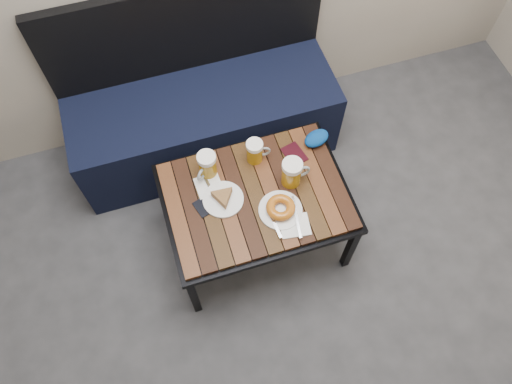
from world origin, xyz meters
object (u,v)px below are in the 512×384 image
object	(u,v)px
bench	(203,115)
plate_bagel	(281,209)
beer_mug_left	(207,165)
passport_navy	(209,204)
plate_pie	(223,198)
passport_burgundy	(294,154)
beer_mug_centre	(255,151)
knit_pouch	(316,138)
cafe_table	(256,199)
beer_mug_right	(292,173)

from	to	relation	value
bench	plate_bagel	world-z (taller)	bench
beer_mug_left	passport_navy	size ratio (longest dim) A/B	1.12
plate_pie	passport_burgundy	size ratio (longest dim) A/B	1.56
bench	passport_navy	distance (m)	0.68
beer_mug_centre	plate_pie	xyz separation A→B (m)	(-0.20, -0.17, -0.04)
beer_mug_left	knit_pouch	size ratio (longest dim) A/B	1.07
beer_mug_left	bench	bearing A→B (deg)	-142.49
cafe_table	plate_bagel	xyz separation A→B (m)	(0.08, -0.11, 0.07)
plate_bagel	beer_mug_right	bearing A→B (deg)	53.53
plate_pie	knit_pouch	bearing A→B (deg)	18.45
knit_pouch	plate_pie	bearing A→B (deg)	-161.55
beer_mug_left	plate_bagel	size ratio (longest dim) A/B	0.54
cafe_table	plate_pie	world-z (taller)	plate_pie
cafe_table	knit_pouch	bearing A→B (deg)	27.69
plate_bagel	passport_burgundy	distance (m)	0.31
beer_mug_centre	passport_navy	size ratio (longest dim) A/B	1.02
passport_burgundy	knit_pouch	world-z (taller)	knit_pouch
bench	passport_navy	bearing A→B (deg)	-100.92
bench	beer_mug_left	bearing A→B (deg)	-99.85
cafe_table	passport_navy	size ratio (longest dim) A/B	6.82
beer_mug_centre	plate_bagel	bearing A→B (deg)	-77.06
cafe_table	passport_navy	distance (m)	0.22
beer_mug_left	knit_pouch	bearing A→B (deg)	138.69
cafe_table	beer_mug_centre	xyz separation A→B (m)	(0.05, 0.19, 0.11)
bench	beer_mug_left	world-z (taller)	bench
cafe_table	beer_mug_left	distance (m)	0.27
beer_mug_centre	knit_pouch	distance (m)	0.31
bench	beer_mug_left	size ratio (longest dim) A/B	10.18
beer_mug_centre	passport_burgundy	xyz separation A→B (m)	(0.18, -0.03, -0.06)
beer_mug_centre	beer_mug_right	xyz separation A→B (m)	(0.12, -0.16, 0.01)
beer_mug_centre	passport_navy	bearing A→B (deg)	-140.05
cafe_table	beer_mug_centre	size ratio (longest dim) A/B	6.71
cafe_table	plate_pie	bearing A→B (deg)	172.48
beer_mug_left	beer_mug_right	distance (m)	0.38
beer_mug_left	passport_navy	xyz separation A→B (m)	(-0.04, -0.16, -0.07)
beer_mug_left	beer_mug_right	world-z (taller)	beer_mug_right
beer_mug_left	beer_mug_centre	distance (m)	0.23
beer_mug_centre	passport_burgundy	world-z (taller)	beer_mug_centre
passport_navy	beer_mug_right	bearing A→B (deg)	73.43
plate_bagel	beer_mug_left	bearing A→B (deg)	131.57
beer_mug_right	plate_pie	size ratio (longest dim) A/B	0.80
beer_mug_centre	plate_bagel	xyz separation A→B (m)	(0.02, -0.29, -0.04)
passport_navy	knit_pouch	distance (m)	0.60
plate_pie	bench	bearing A→B (deg)	84.97
beer_mug_centre	beer_mug_left	bearing A→B (deg)	-169.54
plate_pie	knit_pouch	world-z (taller)	knit_pouch
cafe_table	beer_mug_right	world-z (taller)	beer_mug_right
beer_mug_right	knit_pouch	world-z (taller)	beer_mug_right
beer_mug_right	knit_pouch	size ratio (longest dim) A/B	1.15
bench	passport_navy	size ratio (longest dim) A/B	11.37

